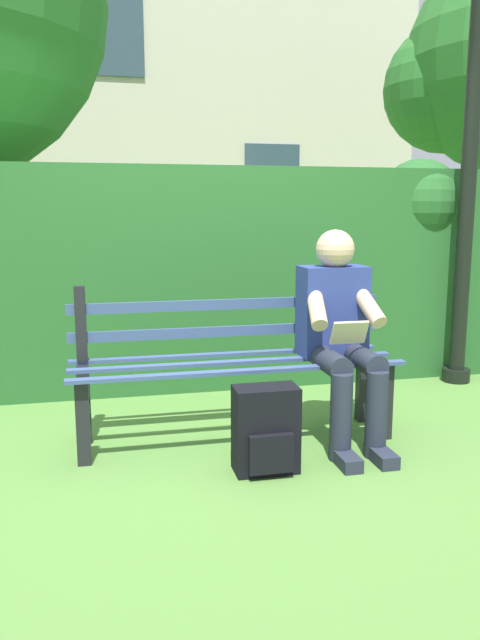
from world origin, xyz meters
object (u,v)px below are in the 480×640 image
at_px(person_seated, 340,330).
at_px(backpack, 266,430).
at_px(lamp_post, 475,72).
at_px(park_bench, 234,363).

xyz_separation_m(person_seated, backpack, (0.52, 0.35, -0.43)).
bearing_deg(backpack, lamp_post, -145.54).
height_order(backpack, lamp_post, lamp_post).
bearing_deg(lamp_post, backpack, 34.46).
bearing_deg(person_seated, park_bench, -16.16).
distance_m(park_bench, backpack, 0.56).
xyz_separation_m(park_bench, lamp_post, (-1.93, -0.77, 1.83)).
xyz_separation_m(person_seated, lamp_post, (-1.35, -0.94, 1.63)).
bearing_deg(person_seated, lamp_post, -145.20).
distance_m(person_seated, lamp_post, 2.32).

